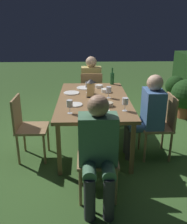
# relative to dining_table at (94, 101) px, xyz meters

# --- Properties ---
(ground_plane) EXTENTS (16.00, 16.00, 0.00)m
(ground_plane) POSITION_rel_dining_table_xyz_m (0.00, 0.00, -0.67)
(ground_plane) COLOR #385B28
(dining_table) EXTENTS (1.83, 1.02, 0.72)m
(dining_table) POSITION_rel_dining_table_xyz_m (0.00, 0.00, 0.00)
(dining_table) COLOR olive
(dining_table) RESTS_ON ground
(chair_side_right_b) EXTENTS (0.42, 0.40, 0.87)m
(chair_side_right_b) POSITION_rel_dining_table_xyz_m (0.41, 0.90, -0.19)
(chair_side_right_b) COLOR #9E7A51
(chair_side_right_b) RESTS_ON ground
(person_in_blue) EXTENTS (0.38, 0.47, 1.15)m
(person_in_blue) POSITION_rel_dining_table_xyz_m (0.41, 0.71, -0.04)
(person_in_blue) COLOR #426699
(person_in_blue) RESTS_ON ground
(chair_side_left_b) EXTENTS (0.42, 0.40, 0.87)m
(chair_side_left_b) POSITION_rel_dining_table_xyz_m (0.41, -0.90, -0.19)
(chair_side_left_b) COLOR #9E7A51
(chair_side_left_b) RESTS_ON ground
(chair_head_near) EXTENTS (0.40, 0.42, 0.87)m
(chair_head_near) POSITION_rel_dining_table_xyz_m (-1.16, 0.00, -0.19)
(chair_head_near) COLOR #9E7A51
(chair_head_near) RESTS_ON ground
(person_in_mustard) EXTENTS (0.48, 0.38, 1.15)m
(person_in_mustard) POSITION_rel_dining_table_xyz_m (-1.36, 0.00, -0.04)
(person_in_mustard) COLOR tan
(person_in_mustard) RESTS_ON ground
(chair_head_far) EXTENTS (0.40, 0.42, 0.87)m
(chair_head_far) POSITION_rel_dining_table_xyz_m (1.16, 0.00, -0.19)
(chair_head_far) COLOR #9E7A51
(chair_head_far) RESTS_ON ground
(person_in_green) EXTENTS (0.48, 0.38, 1.15)m
(person_in_green) POSITION_rel_dining_table_xyz_m (1.36, 0.00, -0.04)
(person_in_green) COLOR #4C7A5B
(person_in_green) RESTS_ON ground
(lantern_centerpiece) EXTENTS (0.15, 0.15, 0.27)m
(lantern_centerpiece) POSITION_rel_dining_table_xyz_m (-0.08, -0.04, 0.20)
(lantern_centerpiece) COLOR black
(lantern_centerpiece) RESTS_ON dining_table
(green_bottle_on_table) EXTENTS (0.07, 0.07, 0.29)m
(green_bottle_on_table) POSITION_rel_dining_table_xyz_m (-0.83, 0.36, 0.16)
(green_bottle_on_table) COLOR #1E5B2D
(green_bottle_on_table) RESTS_ON dining_table
(wine_glass_a) EXTENTS (0.08, 0.08, 0.17)m
(wine_glass_a) POSITION_rel_dining_table_xyz_m (-0.30, -0.08, 0.17)
(wine_glass_a) COLOR silver
(wine_glass_a) RESTS_ON dining_table
(wine_glass_b) EXTENTS (0.08, 0.08, 0.17)m
(wine_glass_b) POSITION_rel_dining_table_xyz_m (0.00, 0.22, 0.17)
(wine_glass_b) COLOR silver
(wine_glass_b) RESTS_ON dining_table
(wine_glass_c) EXTENTS (0.08, 0.08, 0.17)m
(wine_glass_c) POSITION_rel_dining_table_xyz_m (0.63, -0.31, 0.17)
(wine_glass_c) COLOR silver
(wine_glass_c) RESTS_ON dining_table
(wine_glass_d) EXTENTS (0.08, 0.08, 0.17)m
(wine_glass_d) POSITION_rel_dining_table_xyz_m (0.56, 0.37, 0.17)
(wine_glass_d) COLOR silver
(wine_glass_d) RESTS_ON dining_table
(plate_a) EXTENTS (0.23, 0.23, 0.01)m
(plate_a) POSITION_rel_dining_table_xyz_m (0.59, 0.07, 0.06)
(plate_a) COLOR white
(plate_a) RESTS_ON dining_table
(plate_b) EXTENTS (0.21, 0.21, 0.01)m
(plate_b) POSITION_rel_dining_table_xyz_m (0.32, -0.26, 0.06)
(plate_b) COLOR white
(plate_b) RESTS_ON dining_table
(plate_c) EXTENTS (0.24, 0.24, 0.01)m
(plate_c) POSITION_rel_dining_table_xyz_m (-0.26, -0.33, 0.06)
(plate_c) COLOR white
(plate_c) RESTS_ON dining_table
(plate_d) EXTENTS (0.26, 0.26, 0.01)m
(plate_d) POSITION_rel_dining_table_xyz_m (-0.56, -0.13, 0.06)
(plate_d) COLOR white
(plate_d) RESTS_ON dining_table
(bowl_olives) EXTENTS (0.15, 0.15, 0.05)m
(bowl_olives) POSITION_rel_dining_table_xyz_m (-0.32, 0.21, 0.08)
(bowl_olives) COLOR silver
(bowl_olives) RESTS_ON dining_table
(bowl_bread) EXTENTS (0.15, 0.15, 0.05)m
(bowl_bread) POSITION_rel_dining_table_xyz_m (0.37, 0.17, 0.08)
(bowl_bread) COLOR #BCAD8E
(bowl_bread) RESTS_ON dining_table
(bowl_salad) EXTENTS (0.12, 0.12, 0.05)m
(bowl_salad) POSITION_rel_dining_table_xyz_m (-0.58, 0.11, 0.08)
(bowl_salad) COLOR silver
(bowl_salad) RESTS_ON dining_table
(potted_plant_by_hedge) EXTENTS (0.44, 0.44, 0.64)m
(potted_plant_by_hedge) POSITION_rel_dining_table_xyz_m (-1.87, 1.89, -0.31)
(potted_plant_by_hedge) COLOR #9E5133
(potted_plant_by_hedge) RESTS_ON ground
(potted_plant_corner) EXTENTS (0.57, 0.57, 0.75)m
(potted_plant_corner) POSITION_rel_dining_table_xyz_m (-1.03, 1.80, -0.24)
(potted_plant_corner) COLOR #9E5133
(potted_plant_corner) RESTS_ON ground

